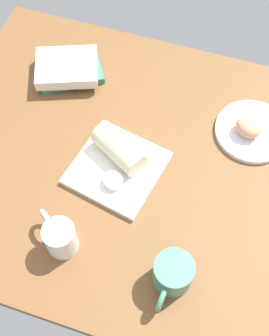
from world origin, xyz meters
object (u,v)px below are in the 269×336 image
object	(u,v)px
square_plate	(117,168)
sauce_cup	(113,181)
round_plate	(252,131)
second_mug	(172,274)
scone_pastry	(249,127)
book_stack	(68,68)
coffee_mug	(60,237)
breakfast_wrap	(120,147)

from	to	relation	value
square_plate	sauce_cup	bearing A→B (deg)	98.29
round_plate	second_mug	distance (cm)	48.28
scone_pastry	book_stack	size ratio (longest dim) A/B	0.31
round_plate	square_plate	xyz separation A→B (cm)	(32.00, 22.89, 0.10)
square_plate	coffee_mug	size ratio (longest dim) A/B	1.91
scone_pastry	second_mug	distance (cm)	46.50
book_stack	coffee_mug	size ratio (longest dim) A/B	2.01
coffee_mug	square_plate	bearing A→B (deg)	-104.09
sauce_cup	coffee_mug	size ratio (longest dim) A/B	0.43
breakfast_wrap	square_plate	bearing A→B (deg)	37.45
sauce_cup	book_stack	bearing A→B (deg)	-51.08
round_plate	square_plate	world-z (taller)	square_plate
round_plate	second_mug	xyz separation A→B (cm)	(10.22, 47.02, 3.90)
scone_pastry	second_mug	world-z (taller)	second_mug
round_plate	square_plate	bearing A→B (deg)	35.58
second_mug	breakfast_wrap	bearing A→B (deg)	-51.47
scone_pastry	breakfast_wrap	distance (cm)	35.73
square_plate	second_mug	xyz separation A→B (cm)	(-21.78, 24.13, 3.80)
square_plate	coffee_mug	world-z (taller)	coffee_mug
scone_pastry	sauce_cup	xyz separation A→B (cm)	(29.78, 26.47, -0.97)
sauce_cup	second_mug	xyz separation A→B (cm)	(-21.06, 19.20, 1.71)
coffee_mug	sauce_cup	bearing A→B (deg)	-109.53
square_plate	sauce_cup	world-z (taller)	sauce_cup
round_plate	breakfast_wrap	world-z (taller)	breakfast_wrap
book_stack	coffee_mug	distance (cm)	53.82
coffee_mug	round_plate	bearing A→B (deg)	-129.11
book_stack	second_mug	xyz separation A→B (cm)	(-46.50, 50.70, 1.87)
round_plate	coffee_mug	distance (cm)	60.36
book_stack	round_plate	bearing A→B (deg)	176.28
sauce_cup	scone_pastry	bearing A→B (deg)	-138.37
square_plate	book_stack	xyz separation A→B (cm)	(24.72, -26.58, 1.93)
scone_pastry	sauce_cup	world-z (taller)	scone_pastry
square_plate	second_mug	size ratio (longest dim) A/B	1.57
square_plate	coffee_mug	bearing A→B (deg)	75.91
scone_pastry	round_plate	bearing A→B (deg)	-137.99
scone_pastry	second_mug	size ratio (longest dim) A/B	0.52
breakfast_wrap	second_mug	bearing A→B (deg)	67.69
scone_pastry	sauce_cup	distance (cm)	39.86
second_mug	scone_pastry	bearing A→B (deg)	-100.81
breakfast_wrap	book_stack	bearing A→B (deg)	-103.99
breakfast_wrap	coffee_mug	size ratio (longest dim) A/B	1.29
book_stack	square_plate	bearing A→B (deg)	132.93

